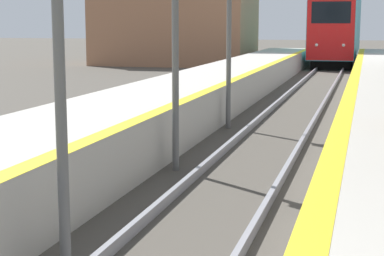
# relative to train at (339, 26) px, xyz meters

# --- Properties ---
(train) EXTENTS (2.60, 19.40, 4.66)m
(train) POSITION_rel_train_xyz_m (0.00, 0.00, 0.00)
(train) COLOR black
(train) RESTS_ON ground
(signal_mid) EXTENTS (0.36, 0.31, 4.17)m
(signal_mid) POSITION_rel_train_xyz_m (-1.23, -34.55, 0.56)
(signal_mid) COLOR #595959
(signal_mid) RESTS_ON ground
(signal_far) EXTENTS (0.36, 0.31, 4.17)m
(signal_far) POSITION_rel_train_xyz_m (-1.30, -29.75, 0.56)
(signal_far) COLOR #595959
(signal_far) RESTS_ON ground
(station_building) EXTENTS (10.02, 6.61, 5.68)m
(station_building) POSITION_rel_train_xyz_m (-9.82, -5.89, 0.49)
(station_building) COLOR #9E6B4C
(station_building) RESTS_ON ground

